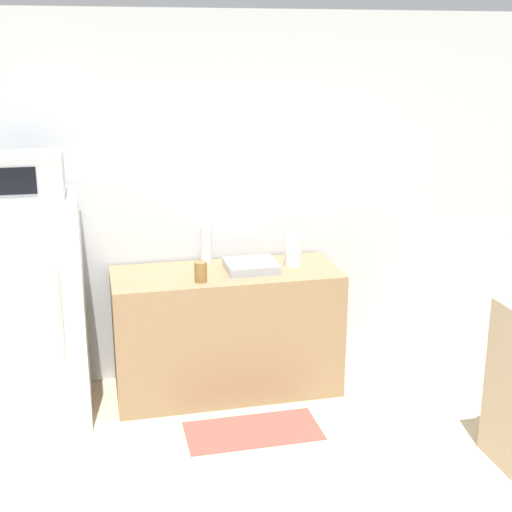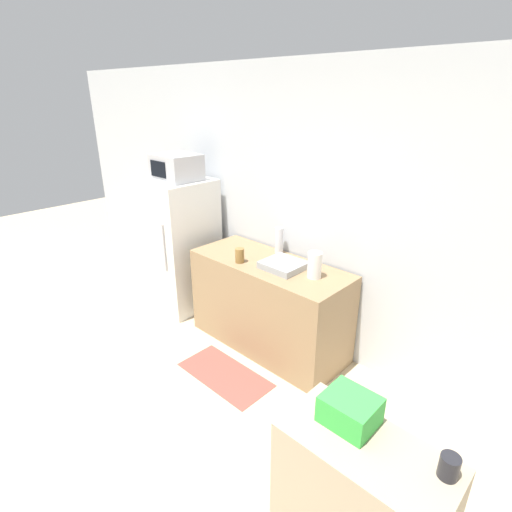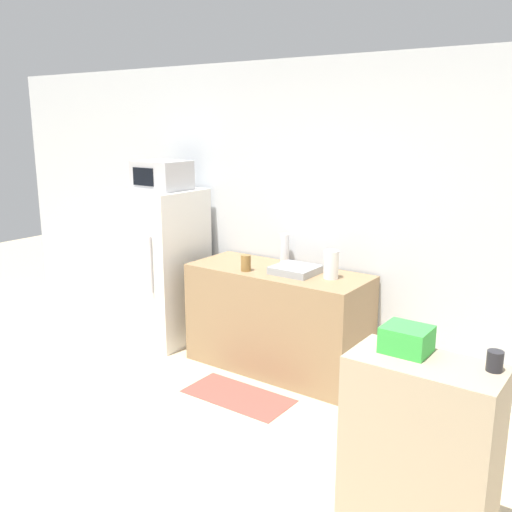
# 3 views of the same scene
# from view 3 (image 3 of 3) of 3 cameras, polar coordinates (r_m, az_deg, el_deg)

# --- Properties ---
(wall_back) EXTENTS (8.00, 0.06, 2.60)m
(wall_back) POSITION_cam_3_polar(r_m,az_deg,el_deg) (4.89, 6.49, 3.94)
(wall_back) COLOR silver
(wall_back) RESTS_ON ground_plane
(refrigerator) EXTENTS (0.60, 0.69, 1.47)m
(refrigerator) POSITION_cam_3_polar(r_m,az_deg,el_deg) (5.52, -9.02, -1.03)
(refrigerator) COLOR white
(refrigerator) RESTS_ON ground_plane
(microwave) EXTENTS (0.46, 0.39, 0.27)m
(microwave) POSITION_cam_3_polar(r_m,az_deg,el_deg) (5.37, -9.38, 7.96)
(microwave) COLOR #BCBCC1
(microwave) RESTS_ON refrigerator
(counter) EXTENTS (1.55, 0.63, 0.88)m
(counter) POSITION_cam_3_polar(r_m,az_deg,el_deg) (4.90, 2.16, -6.37)
(counter) COLOR #937551
(counter) RESTS_ON ground_plane
(sink_basin) EXTENTS (0.35, 0.32, 0.06)m
(sink_basin) POSITION_cam_3_polar(r_m,az_deg,el_deg) (4.66, 3.96, -1.38)
(sink_basin) COLOR #9EA3A8
(sink_basin) RESTS_ON counter
(bottle_tall) EXTENTS (0.08, 0.08, 0.26)m
(bottle_tall) POSITION_cam_3_polar(r_m,az_deg,el_deg) (4.98, 2.87, 0.77)
(bottle_tall) COLOR silver
(bottle_tall) RESTS_ON counter
(bottle_short) EXTENTS (0.08, 0.08, 0.13)m
(bottle_short) POSITION_cam_3_polar(r_m,az_deg,el_deg) (4.72, -1.02, -0.70)
(bottle_short) COLOR olive
(bottle_short) RESTS_ON counter
(shelf_cabinet) EXTENTS (0.73, 0.37, 0.97)m
(shelf_cabinet) POSITION_cam_3_polar(r_m,az_deg,el_deg) (3.13, 16.02, -18.23)
(shelf_cabinet) COLOR tan
(shelf_cabinet) RESTS_ON ground_plane
(basket) EXTENTS (0.23, 0.20, 0.13)m
(basket) POSITION_cam_3_polar(r_m,az_deg,el_deg) (2.98, 14.83, -8.05)
(basket) COLOR green
(basket) RESTS_ON shelf_cabinet
(jar) EXTENTS (0.08, 0.08, 0.10)m
(jar) POSITION_cam_3_polar(r_m,az_deg,el_deg) (2.90, 22.78, -9.66)
(jar) COLOR #232328
(jar) RESTS_ON shelf_cabinet
(paper_towel_roll) EXTENTS (0.12, 0.12, 0.22)m
(paper_towel_roll) POSITION_cam_3_polar(r_m,az_deg,el_deg) (4.52, 7.51, -0.86)
(paper_towel_roll) COLOR white
(paper_towel_roll) RESTS_ON counter
(kitchen_rug) EXTENTS (0.86, 0.42, 0.01)m
(kitchen_rug) POSITION_cam_3_polar(r_m,az_deg,el_deg) (4.58, -1.80, -13.79)
(kitchen_rug) COLOR #99473D
(kitchen_rug) RESTS_ON ground_plane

